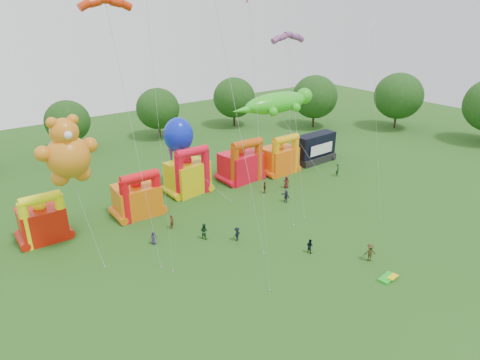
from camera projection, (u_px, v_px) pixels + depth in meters
ground at (362, 301)px, 38.07m from camera, size 160.00×160.00×0.00m
tree_ring at (355, 241)px, 35.47m from camera, size 124.40×126.51×12.07m
bouncy_castle_0 at (43, 221)px, 47.10m from camera, size 4.76×3.85×5.96m
bouncy_castle_1 at (138, 198)px, 52.73m from camera, size 5.49×4.51×6.03m
bouncy_castle_2 at (188, 175)px, 58.86m from camera, size 5.81×4.94×6.87m
bouncy_castle_3 at (242, 164)px, 63.07m from camera, size 5.93×4.95×6.56m
bouncy_castle_4 at (280, 158)px, 65.95m from camera, size 5.21×4.24×6.25m
stage_trailer at (315, 148)px, 70.39m from camera, size 7.37×3.06×4.79m
teddy_bear_kite at (73, 170)px, 41.99m from camera, size 6.01×6.90×14.81m
gecko_kite at (291, 128)px, 64.46m from camera, size 15.03×8.85×12.38m
octopus_kite at (193, 160)px, 58.68m from camera, size 4.88×10.67×10.23m
parafoil_kites at (235, 123)px, 44.11m from camera, size 25.69×9.75×29.15m
diamond_kites at (268, 110)px, 43.18m from camera, size 28.36×14.61×35.06m
folded_kite_bundle at (388, 278)px, 41.02m from camera, size 2.11×1.29×0.31m
spectator_0 at (154, 238)px, 46.76m from camera, size 0.84×0.66×1.52m
spectator_1 at (172, 222)px, 49.96m from camera, size 0.75×0.73×1.74m
spectator_2 at (204, 231)px, 47.78m from camera, size 1.05×1.13×1.87m
spectator_3 at (237, 234)px, 47.42m from camera, size 1.16×0.83×1.61m
spectator_4 at (265, 187)px, 59.28m from camera, size 0.80×1.05×1.65m
spectator_5 at (286, 196)px, 56.63m from camera, size 0.52×1.58×1.70m
spectator_6 at (286, 182)px, 60.84m from camera, size 1.02×0.98×1.76m
spectator_7 at (338, 170)px, 65.04m from camera, size 0.85×0.75×1.97m
spectator_8 at (310, 246)px, 45.18m from camera, size 0.68×0.83×1.57m
spectator_9 at (370, 252)px, 43.65m from camera, size 1.44×1.24×1.94m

